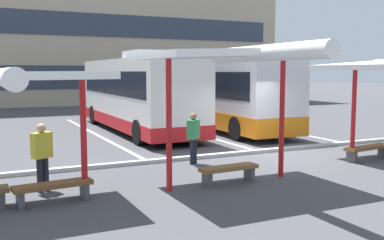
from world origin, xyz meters
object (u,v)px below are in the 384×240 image
object	(u,v)px
coach_bus_0	(137,94)
bench_1	(53,188)
waiting_passenger_1	(193,135)
bench_2	(229,170)
waiting_shelter_1	(235,57)
coach_bus_1	(218,94)
bench_3	(368,149)
waiting_passenger_2	(42,152)
waiting_shelter_0	(4,79)

from	to	relation	value
coach_bus_0	bench_1	xyz separation A→B (m)	(-5.43, -10.33, -1.45)
coach_bus_0	waiting_passenger_1	distance (m)	8.05
bench_2	waiting_shelter_1	bearing A→B (deg)	-90.00
coach_bus_1	waiting_passenger_1	distance (m)	8.91
bench_3	waiting_shelter_1	bearing A→B (deg)	-170.34
waiting_shelter_1	waiting_passenger_2	size ratio (longest dim) A/B	3.14
coach_bus_1	waiting_shelter_0	xyz separation A→B (m)	(-10.39, -9.85, 0.95)
waiting_shelter_1	bench_2	distance (m)	2.87
waiting_shelter_0	bench_3	world-z (taller)	waiting_shelter_0
waiting_shelter_0	bench_2	size ratio (longest dim) A/B	2.79
coach_bus_1	bench_2	xyz separation A→B (m)	(-5.19, -9.89, -1.40)
waiting_shelter_0	bench_2	xyz separation A→B (m)	(5.20, -0.04, -2.35)
waiting_passenger_1	waiting_passenger_2	size ratio (longest dim) A/B	0.97
bench_1	waiting_shelter_1	world-z (taller)	waiting_shelter_1
coach_bus_0	waiting_shelter_1	world-z (taller)	coach_bus_0
waiting_shelter_0	waiting_passenger_1	xyz separation A→B (m)	(5.43, 2.49, -1.78)
bench_1	waiting_shelter_1	bearing A→B (deg)	-5.70
bench_3	waiting_passenger_2	distance (m)	10.02
waiting_shelter_1	coach_bus_1	bearing A→B (deg)	62.92
coach_bus_1	bench_3	bearing A→B (deg)	-87.32
coach_bus_0	waiting_shelter_0	bearing A→B (deg)	-121.21
waiting_shelter_1	bench_2	world-z (taller)	waiting_shelter_1
coach_bus_0	coach_bus_1	size ratio (longest dim) A/B	0.97
waiting_shelter_0	waiting_passenger_2	bearing A→B (deg)	56.13
bench_1	waiting_shelter_1	xyz separation A→B (m)	(4.30, -0.43, 2.86)
coach_bus_0	waiting_shelter_0	size ratio (longest dim) A/B	2.47
bench_3	waiting_passenger_2	size ratio (longest dim) A/B	1.17
coach_bus_0	bench_2	xyz separation A→B (m)	(-1.14, -10.49, -1.45)
bench_2	waiting_passenger_2	distance (m)	4.59
bench_1	bench_2	xyz separation A→B (m)	(4.30, -0.16, -0.00)
coach_bus_1	bench_3	xyz separation A→B (m)	(0.43, -9.20, -1.40)
waiting_passenger_2	waiting_shelter_0	bearing A→B (deg)	-123.87
coach_bus_1	waiting_shelter_1	world-z (taller)	coach_bus_1
waiting_shelter_1	waiting_passenger_1	size ratio (longest dim) A/B	3.24
bench_3	waiting_shelter_0	bearing A→B (deg)	-176.55
waiting_passenger_1	bench_1	bearing A→B (deg)	-152.37
bench_1	waiting_shelter_1	size ratio (longest dim) A/B	0.33
coach_bus_0	waiting_shelter_1	size ratio (longest dim) A/B	2.15
waiting_shelter_1	bench_3	distance (m)	6.38
waiting_shelter_0	bench_1	size ratio (longest dim) A/B	2.60
bench_1	bench_2	distance (m)	4.30
coach_bus_1	bench_2	world-z (taller)	coach_bus_1
bench_1	bench_2	world-z (taller)	same
coach_bus_0	bench_3	world-z (taller)	coach_bus_0
coach_bus_0	coach_bus_1	bearing A→B (deg)	-8.37
waiting_shelter_1	waiting_passenger_2	xyz separation A→B (m)	(-4.37, 1.54, -2.25)
waiting_shelter_1	bench_3	xyz separation A→B (m)	(5.62, 0.96, -2.85)
waiting_shelter_1	bench_2	size ratio (longest dim) A/B	3.21
waiting_passenger_1	bench_3	bearing A→B (deg)	-18.87
bench_3	bench_1	bearing A→B (deg)	-176.95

